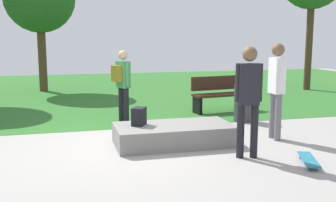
{
  "coord_description": "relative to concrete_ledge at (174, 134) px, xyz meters",
  "views": [
    {
      "loc": [
        -1.24,
        -7.03,
        1.95
      ],
      "look_at": [
        0.67,
        0.26,
        0.73
      ],
      "focal_mm": 43.32,
      "sensor_mm": 36.0,
      "label": 1
    }
  ],
  "objects": [
    {
      "name": "pedestrian_with_backpack",
      "position": [
        -0.61,
        2.14,
        0.79
      ],
      "size": [
        0.43,
        0.42,
        1.63
      ],
      "color": "black",
      "rests_on": "ground_plane"
    },
    {
      "name": "backpack_on_ledge",
      "position": [
        -0.61,
        0.12,
        0.34
      ],
      "size": [
        0.32,
        0.34,
        0.32
      ],
      "primitive_type": "cube",
      "rotation": [
        0.0,
        0.0,
        1.03
      ],
      "color": "black",
      "rests_on": "concrete_ledge"
    },
    {
      "name": "skater_watching",
      "position": [
        1.96,
        -0.12,
        0.89
      ],
      "size": [
        0.24,
        0.43,
        1.81
      ],
      "color": "slate",
      "rests_on": "ground_plane"
    },
    {
      "name": "skater_performing_trick",
      "position": [
        0.92,
        -1.08,
        0.87
      ],
      "size": [
        0.42,
        0.27,
        1.79
      ],
      "color": "black",
      "rests_on": "ground_plane"
    },
    {
      "name": "trash_bin",
      "position": [
        2.08,
        1.52,
        0.24
      ],
      "size": [
        0.45,
        0.45,
        0.84
      ],
      "primitive_type": "cylinder",
      "color": "#333338",
      "rests_on": "ground_plane"
    },
    {
      "name": "park_bench_far_left",
      "position": [
        2.06,
        2.81,
        0.3
      ],
      "size": [
        1.65,
        0.69,
        0.91
      ],
      "color": "#331E14",
      "rests_on": "ground_plane"
    },
    {
      "name": "grass_lawn",
      "position": [
        -0.67,
        7.8,
        -0.18
      ],
      "size": [
        26.6,
        12.71,
        0.01
      ],
      "primitive_type": "cube",
      "color": "#2D6B28",
      "rests_on": "ground_plane"
    },
    {
      "name": "ground_plane",
      "position": [
        -0.67,
        0.15,
        -0.18
      ],
      "size": [
        28.0,
        28.0,
        0.0
      ],
      "primitive_type": "plane",
      "color": "#9E9993"
    },
    {
      "name": "skateboard_by_ledge",
      "position": [
        1.71,
        -1.62,
        -0.12
      ],
      "size": [
        0.48,
        0.82,
        0.08
      ],
      "color": "teal",
      "rests_on": "ground_plane"
    },
    {
      "name": "concrete_ledge",
      "position": [
        0.0,
        0.0,
        0.0
      ],
      "size": [
        2.11,
        1.07,
        0.36
      ],
      "primitive_type": "cube",
      "color": "gray",
      "rests_on": "ground_plane"
    }
  ]
}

